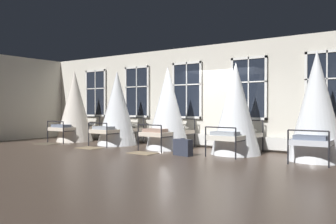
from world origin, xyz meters
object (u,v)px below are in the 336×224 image
at_px(cot_fourth, 236,110).
at_px(cot_fifth, 317,107).
at_px(cot_first, 75,107).
at_px(suitcase_dark, 183,147).
at_px(cot_third, 168,109).
at_px(cot_second, 117,109).

height_order(cot_fourth, cot_fifth, cot_fifth).
xyz_separation_m(cot_first, cot_fourth, (6.59, 0.07, -0.07)).
distance_m(cot_first, cot_fifth, 8.70).
height_order(cot_first, cot_fifth, same).
bearing_deg(suitcase_dark, cot_third, 151.08).
xyz_separation_m(cot_second, cot_third, (2.14, 0.00, 0.00)).
height_order(cot_first, cot_third, cot_first).
relative_size(cot_first, suitcase_dark, 4.56).
distance_m(cot_fourth, suitcase_dark, 1.81).
xyz_separation_m(cot_fourth, cot_fifth, (2.11, -0.00, 0.07)).
distance_m(cot_second, cot_fifth, 6.51).
xyz_separation_m(cot_first, suitcase_dark, (5.56, -1.03, -1.08)).
xyz_separation_m(cot_third, suitcase_dark, (1.23, -1.04, -1.01)).
bearing_deg(cot_second, cot_fourth, -88.02).
relative_size(cot_third, cot_fourth, 1.00).
bearing_deg(suitcase_dark, cot_second, 174.19).
relative_size(cot_third, cot_fifth, 0.95).
height_order(cot_second, cot_fifth, cot_fifth).
bearing_deg(cot_first, cot_fourth, -90.82).
xyz_separation_m(cot_third, cot_fourth, (2.25, 0.06, -0.01)).
height_order(cot_second, suitcase_dark, cot_second).
bearing_deg(cot_second, cot_third, -88.79).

